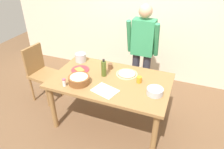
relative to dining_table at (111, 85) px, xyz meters
The scene contains 15 objects.
ground 0.67m from the dining_table, ahead, with size 8.00×8.00×0.00m, color brown.
wall_back 1.72m from the dining_table, 90.00° to the left, with size 5.60×0.10×2.60m, color beige.
dining_table is the anchor object (origin of this frame).
person_cook 0.84m from the dining_table, 72.72° to the left, with size 0.49×0.25×1.62m.
chair_wooden_left 1.34m from the dining_table, behind, with size 0.44×0.44×0.95m.
pizza_raw_on_board 0.28m from the dining_table, 51.30° to the left, with size 0.30×0.30×0.02m.
plate_with_slice 0.52m from the dining_table, behind, with size 0.26×0.26×0.02m.
popcorn_bowl 0.45m from the dining_table, 146.37° to the right, with size 0.28×0.28×0.11m.
mixing_bowl_steel 0.65m from the dining_table, 10.08° to the right, with size 0.20×0.20×0.08m.
olive_oil_bottle 0.25m from the dining_table, 155.17° to the left, with size 0.07×0.07×0.26m.
steel_pot 0.73m from the dining_table, 152.77° to the left, with size 0.17×0.17×0.13m.
cup_orange 0.41m from the dining_table, 11.00° to the left, with size 0.07×0.07×0.09m, color orange.
cup_small_brown 0.32m from the dining_table, 113.45° to the left, with size 0.07×0.07×0.09m, color brown.
salt_shaker 0.63m from the dining_table, 143.91° to the right, with size 0.04×0.04×0.11m.
cutting_board_white 0.29m from the dining_table, 82.82° to the right, with size 0.30×0.22×0.01m, color white.
Camera 1 is at (0.89, -2.21, 2.28)m, focal length 33.41 mm.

